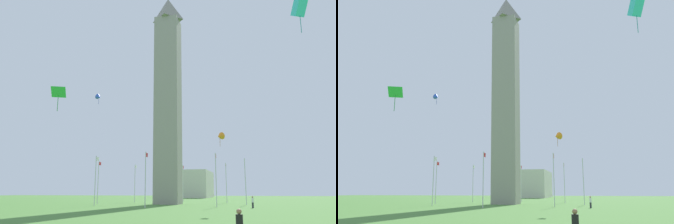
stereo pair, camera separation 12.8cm
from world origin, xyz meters
TOP-DOWN VIEW (x-y plane):
  - ground_plane at (0.00, 0.00)m, footprint 260.00×260.00m
  - obelisk_monument at (0.00, 0.00)m, footprint 4.78×4.78m
  - flagpole_n at (14.73, 0.00)m, footprint 1.12×0.14m
  - flagpole_ne at (10.43, 10.37)m, footprint 1.12×0.14m
  - flagpole_e at (0.06, 14.67)m, footprint 1.12×0.14m
  - flagpole_se at (-10.31, 10.37)m, footprint 1.12×0.14m
  - flagpole_s at (-14.61, 0.00)m, footprint 1.12×0.14m
  - flagpole_sw at (-10.31, -10.37)m, footprint 1.12×0.14m
  - flagpole_w at (0.06, -14.67)m, footprint 1.12×0.14m
  - flagpole_nw at (10.43, -10.37)m, footprint 1.12×0.14m
  - person_white_shirt at (-11.91, -15.85)m, footprint 0.32×0.32m
  - kite_green_diamond at (-44.69, -2.70)m, footprint 1.19×1.28m
  - kite_blue_delta at (-19.62, 6.01)m, footprint 1.18×1.28m
  - kite_cyan_box at (-45.00, -19.61)m, footprint 1.27×1.05m
  - kite_orange_delta at (-23.98, -12.42)m, footprint 1.34×1.31m
  - distant_building at (69.61, 6.01)m, footprint 24.51×11.53m

SIDE VIEW (x-z plane):
  - ground_plane at x=0.00m, z-range 0.00..0.00m
  - person_white_shirt at x=-11.91m, z-range -0.01..1.72m
  - flagpole_n at x=14.73m, z-range 0.39..8.84m
  - flagpole_ne at x=10.43m, z-range 0.39..8.84m
  - flagpole_e at x=0.06m, z-range 0.39..8.84m
  - flagpole_se at x=-10.31m, z-range 0.39..8.84m
  - flagpole_s at x=-14.61m, z-range 0.39..8.84m
  - flagpole_sw at x=-10.31m, z-range 0.39..8.84m
  - flagpole_w at x=0.06m, z-range 0.39..8.84m
  - flagpole_nw at x=10.43m, z-range 0.39..8.84m
  - distant_building at x=69.61m, z-range 0.00..10.06m
  - kite_orange_delta at x=-23.98m, z-range 8.11..9.91m
  - kite_green_diamond at x=-44.69m, z-range 8.57..10.29m
  - kite_cyan_box at x=-45.00m, z-range 12.64..15.01m
  - kite_blue_delta at x=-19.62m, z-range 15.52..17.19m
  - obelisk_monument at x=0.00m, z-range 0.00..43.43m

